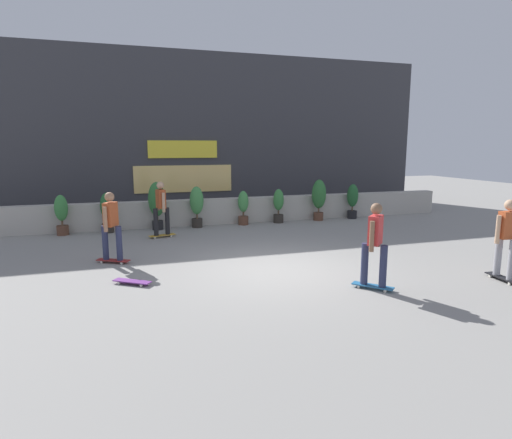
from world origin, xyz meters
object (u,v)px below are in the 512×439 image
Objects in this scene: skater_far_right at (375,242)px; potted_plant_0 at (61,213)px; potted_plant_2 at (157,202)px; potted_plant_7 at (353,199)px; potted_plant_4 at (243,207)px; skater_foreground at (161,207)px; potted_plant_1 at (107,211)px; skater_by_wall_right at (507,236)px; potted_plant_5 at (279,205)px; skater_far_left at (111,224)px; potted_plant_6 at (319,197)px; skateboard_near_camera at (132,281)px; potted_plant_3 at (197,204)px.

potted_plant_0 is at bearing 130.95° from skater_far_right.
potted_plant_2 is 7.28m from potted_plant_7.
skater_foreground is at bearing -156.51° from potted_plant_4.
skater_far_right is 1.00× the size of skater_foreground.
potted_plant_1 is 11.05m from skater_by_wall_right.
potted_plant_5 is at bearing 16.69° from skater_foreground.
potted_plant_5 is (4.27, 0.00, -0.28)m from potted_plant_2.
skater_far_left is at bearing -109.58° from potted_plant_2.
potted_plant_0 is 5.86m from potted_plant_4.
skater_foreground reaches higher than potted_plant_1.
skater_foreground reaches higher than potted_plant_6.
potted_plant_0 is at bearing 140.15° from skater_by_wall_right.
skater_far_right and skater_foreground have the same top height.
potted_plant_1 is 1.67× the size of skateboard_near_camera.
potted_plant_1 is 2.88m from potted_plant_3.
skater_far_left is at bearing -68.28° from potted_plant_0.
potted_plant_6 is at bearing -0.00° from potted_plant_1.
skater_far_right is 2.88m from skater_by_wall_right.
potted_plant_6 is at bearing 72.10° from skater_far_right.
potted_plant_3 is at bearing 0.00° from potted_plant_2.
potted_plant_2 is at bearing -180.00° from potted_plant_5.
skater_far_left reaches higher than potted_plant_6.
potted_plant_0 is 10.18m from potted_plant_7.
skater_far_right and skater_far_left have the same top height.
skater_far_left is (-5.64, -3.85, 0.29)m from potted_plant_5.
potted_plant_1 is (1.34, 0.00, 0.02)m from potted_plant_0.
skater_by_wall_right is (6.35, -7.72, 0.01)m from potted_plant_2.
skater_by_wall_right is (2.86, -0.36, 0.00)m from skater_far_right.
skater_by_wall_right is (5.03, -7.72, 0.14)m from potted_plant_3.
potted_plant_6 is at bearing -180.00° from potted_plant_7.
skater_by_wall_right is at bearing -7.14° from skater_far_right.
potted_plant_7 is (10.18, 0.00, 0.04)m from potted_plant_0.
skater_far_right reaches higher than potted_plant_6.
potted_plant_2 reaches higher than potted_plant_4.
skater_far_right is at bearing -85.88° from potted_plant_4.
potted_plant_5 is at bearing 34.30° from skater_far_left.
potted_plant_0 is 0.98× the size of potted_plant_1.
potted_plant_6 is at bearing 39.50° from skateboard_near_camera.
skater_by_wall_right is 8.63m from skater_far_left.
skater_far_right is (2.17, -7.36, 0.14)m from potted_plant_3.
potted_plant_6 is 1.42m from potted_plant_7.
potted_plant_3 reaches higher than potted_plant_5.
skater_foreground is (0.02, -1.28, 0.01)m from potted_plant_2.
potted_plant_3 is 1.15× the size of potted_plant_5.
skater_far_left is 2.04m from skateboard_near_camera.
potted_plant_6 reaches higher than potted_plant_0.
skateboard_near_camera is (0.38, -1.80, -0.88)m from skater_far_left.
potted_plant_5 is 3.00m from potted_plant_7.
potted_plant_6 reaches higher than potted_plant_5.
potted_plant_7 is at bearing 34.34° from skateboard_near_camera.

